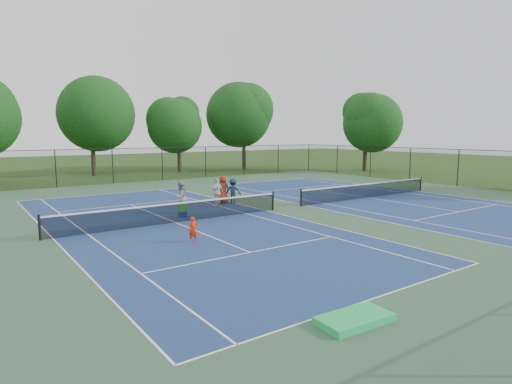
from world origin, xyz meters
TOP-DOWN VIEW (x-y plane):
  - ground at (0.00, 0.00)m, footprint 140.00×140.00m
  - court_pad at (0.00, 0.00)m, footprint 36.00×36.00m
  - tennis_court_left at (-7.00, 0.00)m, footprint 12.00×23.83m
  - tennis_court_right at (7.00, 0.00)m, footprint 12.00×23.83m
  - perimeter_fence at (0.00, 0.00)m, footprint 36.08×36.08m
  - tree_back_b at (-4.00, 26.00)m, footprint 7.60×7.60m
  - tree_back_c at (5.00, 25.00)m, footprint 6.00×6.00m
  - tree_back_d at (13.00, 24.00)m, footprint 7.80×7.80m
  - tree_side_e at (23.00, 14.00)m, footprint 6.60×6.60m
  - child_player at (-8.00, -3.84)m, footprint 0.44×0.36m
  - instructor at (-5.74, 2.06)m, footprint 1.04×0.93m
  - bystander_a at (-3.02, 2.82)m, footprint 1.08×0.74m
  - bystander_b at (-1.60, 3.34)m, footprint 1.15×1.04m
  - bystander_c at (-2.13, 3.67)m, footprint 0.93×0.68m
  - ball_crate at (-6.10, 1.09)m, footprint 0.41×0.36m
  - ball_hopper at (-6.10, 1.09)m, footprint 0.38×0.33m
  - green_tarp at (-8.34, -12.57)m, footprint 1.81×1.01m

SIDE VIEW (x-z plane):
  - ground at x=0.00m, z-range 0.00..0.00m
  - court_pad at x=0.00m, z-range 0.00..0.01m
  - green_tarp at x=-8.34m, z-range 0.01..0.18m
  - tennis_court_left at x=-7.00m, z-range -0.44..0.63m
  - tennis_court_right at x=7.00m, z-range -0.44..0.63m
  - ball_crate at x=-6.10m, z-range 0.00..0.30m
  - child_player at x=-8.00m, z-range 0.00..1.03m
  - ball_hopper at x=-6.10m, z-range 0.30..0.74m
  - bystander_b at x=-1.60m, z-range 0.00..1.54m
  - bystander_a at x=-3.02m, z-range 0.00..1.70m
  - bystander_c at x=-2.13m, z-range 0.00..1.74m
  - instructor at x=-5.74m, z-range 0.00..1.76m
  - perimeter_fence at x=0.00m, z-range 0.09..3.11m
  - tree_back_c at x=5.00m, z-range 1.28..9.68m
  - tree_side_e at x=23.00m, z-range 1.37..10.25m
  - tree_back_b at x=-4.00m, z-range 1.58..11.61m
  - tree_back_d at x=13.00m, z-range 1.64..12.01m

